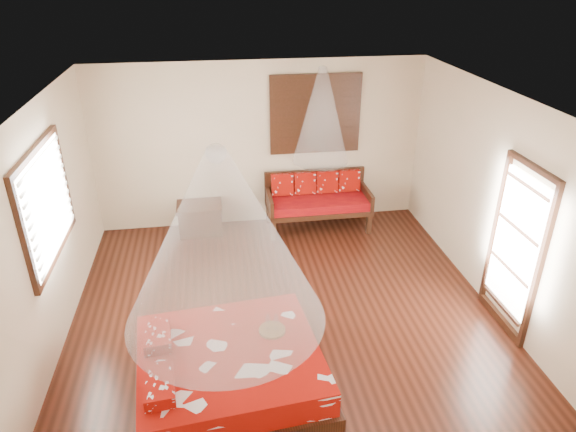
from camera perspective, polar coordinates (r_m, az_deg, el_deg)
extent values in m
cube|color=black|center=(6.93, -0.37, -10.72)|extent=(5.50, 5.50, 0.02)
cube|color=white|center=(5.68, -0.46, 12.53)|extent=(5.50, 5.50, 0.02)
cube|color=beige|center=(6.43, -25.55, -1.93)|extent=(0.02, 5.50, 2.80)
cube|color=beige|center=(7.08, 22.28, 1.29)|extent=(0.02, 5.50, 2.80)
cube|color=beige|center=(8.71, -3.08, 7.88)|extent=(5.50, 0.02, 2.80)
cube|color=beige|center=(3.96, 5.73, -18.42)|extent=(5.50, 0.02, 2.80)
cube|color=black|center=(5.88, -6.34, -17.68)|extent=(2.15, 1.98, 0.20)
cube|color=#910B04|center=(5.71, -6.47, -15.88)|extent=(2.04, 1.87, 0.30)
cube|color=#910B04|center=(5.28, -14.13, -17.80)|extent=(0.33, 0.54, 0.13)
cube|color=#910B04|center=(5.85, -14.34, -12.70)|extent=(0.33, 0.54, 0.13)
cube|color=black|center=(8.47, -1.64, -1.44)|extent=(0.08, 0.08, 0.42)
cube|color=black|center=(8.79, 9.01, -0.66)|extent=(0.08, 0.08, 0.42)
cube|color=black|center=(9.05, -2.17, 0.50)|extent=(0.08, 0.08, 0.42)
cube|color=black|center=(9.36, 7.84, 1.17)|extent=(0.08, 0.08, 0.42)
cube|color=black|center=(8.81, 3.37, 0.92)|extent=(1.76, 0.78, 0.08)
cube|color=maroon|center=(8.76, 3.39, 1.57)|extent=(1.70, 0.72, 0.14)
cube|color=black|center=(9.00, 2.96, 3.54)|extent=(1.76, 0.06, 0.55)
cube|color=black|center=(8.61, -2.07, 1.51)|extent=(0.06, 0.78, 0.30)
cube|color=black|center=(8.94, 8.67, 2.19)|extent=(0.06, 0.78, 0.30)
cube|color=#910B04|center=(8.77, -0.63, 3.47)|extent=(0.37, 0.19, 0.39)
cube|color=#910B04|center=(8.82, 1.88, 3.62)|extent=(0.37, 0.19, 0.39)
cube|color=#910B04|center=(8.90, 4.36, 3.76)|extent=(0.37, 0.19, 0.39)
cube|color=#910B04|center=(8.99, 6.79, 3.89)|extent=(0.37, 0.19, 0.39)
cube|color=black|center=(8.84, -9.71, -0.39)|extent=(0.72, 0.52, 0.47)
cube|color=black|center=(8.73, -9.84, 1.12)|extent=(0.76, 0.56, 0.05)
cube|color=black|center=(8.66, 3.06, 11.23)|extent=(1.52, 0.06, 1.32)
cube|color=black|center=(8.65, 3.07, 11.21)|extent=(1.35, 0.04, 1.10)
cube|color=black|center=(6.47, -25.29, 1.27)|extent=(0.08, 1.74, 1.34)
cube|color=silver|center=(6.46, -24.96, 1.30)|extent=(0.04, 1.54, 1.10)
cube|color=black|center=(6.76, 23.91, -3.58)|extent=(0.08, 1.02, 2.16)
cube|color=white|center=(6.71, 23.92, -2.85)|extent=(0.03, 0.82, 1.70)
cylinder|color=brown|center=(5.82, -1.77, -12.55)|extent=(0.30, 0.30, 0.03)
cone|color=white|center=(4.83, -7.37, -2.63)|extent=(2.00, 2.00, 1.80)
cone|color=white|center=(8.19, 3.74, 11.04)|extent=(0.90, 0.90, 1.50)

